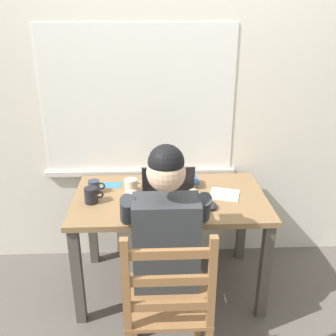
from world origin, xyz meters
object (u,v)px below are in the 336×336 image
wooden_chair (168,305)px  laptop (169,197)px  book_stack_main (184,181)px  coffee_mug_white (131,186)px  coffee_mug_dark (91,195)px  coffee_mug_spare (94,187)px  seated_person (165,236)px  landscape_photo_print (112,185)px  desk (170,210)px  computer_mouse (212,205)px

wooden_chair → laptop: size_ratio=2.86×
wooden_chair → book_stack_main: bearing=80.4°
coffee_mug_white → coffee_mug_dark: (-0.24, -0.13, 0.00)m
coffee_mug_spare → book_stack_main: 0.60m
coffee_mug_spare → seated_person: bearing=-48.9°
seated_person → landscape_photo_print: size_ratio=9.60×
seated_person → landscape_photo_print: 0.72m
coffee_mug_spare → landscape_photo_print: (0.10, 0.11, -0.04)m
seated_person → coffee_mug_dark: seated_person is taller
desk → laptop: bearing=-95.2°
seated_person → book_stack_main: (0.15, 0.59, 0.06)m
laptop → coffee_mug_spare: laptop is taller
computer_mouse → landscape_photo_print: (-0.64, 0.36, -0.02)m
desk → laptop: 0.19m
seated_person → book_stack_main: 0.62m
seated_person → coffee_mug_spare: size_ratio=11.26×
coffee_mug_dark → book_stack_main: bearing=20.5°
computer_mouse → coffee_mug_spare: coffee_mug_spare is taller
wooden_chair → computer_mouse: (0.29, 0.55, 0.26)m
seated_person → wooden_chair: 0.36m
wooden_chair → laptop: wooden_chair is taller
wooden_chair → book_stack_main: (0.15, 0.88, 0.28)m
computer_mouse → coffee_mug_dark: bearing=172.0°
coffee_mug_white → coffee_mug_spare: coffee_mug_white is taller
computer_mouse → landscape_photo_print: bearing=150.8°
book_stack_main → coffee_mug_white: bearing=-165.2°
coffee_mug_dark → coffee_mug_spare: (-0.00, 0.14, -0.01)m
desk → coffee_mug_spare: bearing=171.2°
computer_mouse → book_stack_main: size_ratio=0.47×
laptop → book_stack_main: (0.11, 0.27, -0.01)m
book_stack_main → landscape_photo_print: (-0.49, 0.03, -0.04)m
wooden_chair → landscape_photo_print: (-0.35, 0.91, 0.25)m
seated_person → laptop: seated_person is taller
desk → computer_mouse: bearing=-34.0°
coffee_mug_white → wooden_chair: bearing=-75.3°
coffee_mug_spare → desk: bearing=-8.8°
coffee_mug_white → desk: bearing=-14.5°
coffee_mug_white → coffee_mug_dark: size_ratio=1.02×
landscape_photo_print → computer_mouse: bearing=-25.0°
book_stack_main → landscape_photo_print: bearing=176.3°
wooden_chair → coffee_mug_spare: (-0.45, 0.79, 0.29)m
coffee_mug_white → coffee_mug_dark: 0.27m
computer_mouse → coffee_mug_spare: bearing=161.8°
wooden_chair → coffee_mug_white: (-0.21, 0.78, 0.29)m
laptop → coffee_mug_white: (-0.24, 0.18, -0.01)m
desk → landscape_photo_print: (-0.39, 0.19, 0.10)m
desk → book_stack_main: 0.23m
desk → wooden_chair: bearing=-93.5°
seated_person → wooden_chair: bearing=-90.0°
wooden_chair → coffee_mug_dark: size_ratio=7.86×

